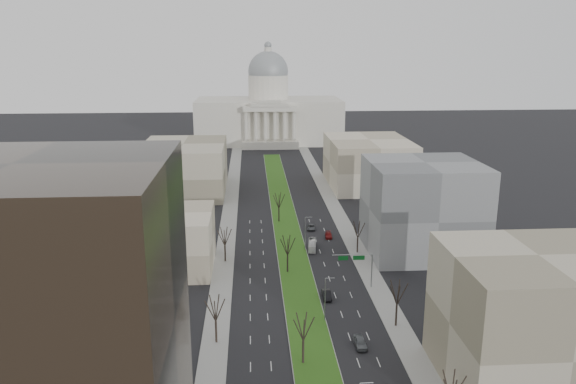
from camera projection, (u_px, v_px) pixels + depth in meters
name	position (u px, v px, depth m)	size (l,w,h in m)	color
ground	(285.00, 222.00, 173.43)	(600.00, 600.00, 0.00)	black
median	(286.00, 222.00, 172.43)	(8.00, 222.03, 0.20)	#999993
sidewalk_left	(225.00, 251.00, 148.13)	(5.00, 330.00, 0.15)	gray
sidewalk_right	(356.00, 248.00, 150.42)	(5.00, 330.00, 0.15)	gray
capitol	(269.00, 113.00, 313.71)	(80.00, 46.00, 55.00)	beige
building_glass_tower	(32.00, 326.00, 67.50)	(34.00, 30.00, 40.00)	black
building_beige_left	(159.00, 241.00, 135.72)	(26.00, 22.00, 14.00)	tan
building_tan_right	(531.00, 321.00, 87.85)	(26.00, 24.00, 22.00)	gray
building_grey_right	(423.00, 208.00, 145.59)	(28.00, 26.00, 24.00)	slate
building_far_left	(184.00, 168.00, 207.48)	(30.00, 40.00, 18.00)	gray
building_far_right	(368.00, 162.00, 216.88)	(30.00, 40.00, 18.00)	tan
tree_left_mid	(215.00, 308.00, 101.03)	(5.40, 5.40, 9.72)	black
tree_left_far	(225.00, 236.00, 139.69)	(5.28, 5.28, 9.50)	black
tree_right_mid	(397.00, 292.00, 107.10)	(5.52, 5.52, 9.94)	black
tree_right_far	(358.00, 229.00, 145.87)	(5.04, 5.04, 9.07)	black
tree_median_a	(303.00, 326.00, 94.30)	(5.40, 5.40, 9.72)	black
tree_median_b	(288.00, 245.00, 132.92)	(5.40, 5.40, 9.72)	black
tree_median_c	(279.00, 200.00, 171.53)	(5.40, 5.40, 9.72)	black
streetlamp_median_b	(325.00, 299.00, 109.71)	(1.90, 0.20, 9.16)	gray
streetlamp_median_c	(305.00, 233.00, 148.33)	(1.90, 0.20, 9.16)	gray
mast_arm_signs	(360.00, 262.00, 124.53)	(9.12, 0.24, 8.09)	gray
car_grey_near	(360.00, 342.00, 101.31)	(2.00, 4.98, 1.70)	#55595D
car_black	(327.00, 295.00, 120.64)	(1.75, 5.01, 1.65)	black
car_red	(329.00, 235.00, 158.94)	(1.89, 4.65, 1.35)	maroon
car_grey_far	(311.00, 227.00, 165.98)	(2.30, 4.99, 1.39)	#4A4D52
box_van	(312.00, 245.00, 149.76)	(1.90, 8.14, 2.27)	white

